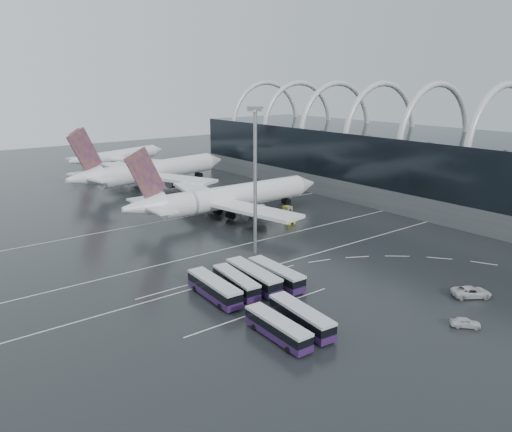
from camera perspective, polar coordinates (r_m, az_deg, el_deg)
ground at (r=105.52m, az=5.50°, el=-4.18°), size 420.00×420.00×0.00m
terminal at (r=161.13m, az=16.95°, el=6.02°), size 42.00×160.00×34.90m
lane_marking_near at (r=104.16m, az=6.25°, el=-4.46°), size 120.00×0.25×0.01m
lane_marking_mid at (r=114.07m, az=1.38°, el=-2.60°), size 120.00×0.25×0.01m
lane_marking_far at (r=136.06m, az=-6.06°, el=0.29°), size 120.00×0.25×0.01m
bus_bay_line_south at (r=79.81m, az=0.62°, el=-10.77°), size 28.00×0.25×0.01m
bus_bay_line_north at (r=91.78m, az=-5.63°, el=-7.23°), size 28.00×0.25×0.01m
airliner_main at (r=131.34m, az=-3.33°, el=2.09°), size 59.69×52.56×20.28m
airliner_gate_b at (r=171.01m, az=-11.89°, el=5.01°), size 62.39×55.33×21.73m
airliner_gate_c at (r=214.65m, az=-15.48°, el=6.55°), size 48.00×43.73×17.56m
bus_row_near_a at (r=83.57m, az=-4.81°, el=-8.22°), size 3.69×13.37×3.26m
bus_row_near_b at (r=86.04m, az=-2.31°, el=-7.56°), size 4.14×12.49×3.02m
bus_row_near_c at (r=87.78m, az=-0.30°, el=-6.94°), size 4.03×13.78×3.35m
bus_row_near_d at (r=89.03m, az=2.28°, el=-6.67°), size 3.47×13.21×3.23m
bus_row_far_a at (r=71.37m, az=2.50°, el=-12.66°), size 3.22×12.20×2.98m
bus_row_far_b at (r=74.40m, az=5.20°, el=-11.41°), size 4.03×12.87×3.12m
van_curve_a at (r=91.51m, az=23.40°, el=-7.97°), size 6.95×6.04×1.78m
van_curve_b at (r=80.81m, az=22.82°, el=-11.15°), size 4.11×4.26×1.44m
floodlight_mast at (r=100.20m, az=-0.10°, el=6.03°), size 2.30×2.30×30.07m
gse_cart_belly_b at (r=138.86m, az=3.76°, el=0.88°), size 1.92×1.13×1.05m
gse_cart_belly_c at (r=125.68m, az=3.92°, el=-0.60°), size 2.50×1.48×1.36m
gse_cart_belly_e at (r=139.56m, az=3.46°, el=0.96°), size 1.92×1.14×1.05m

